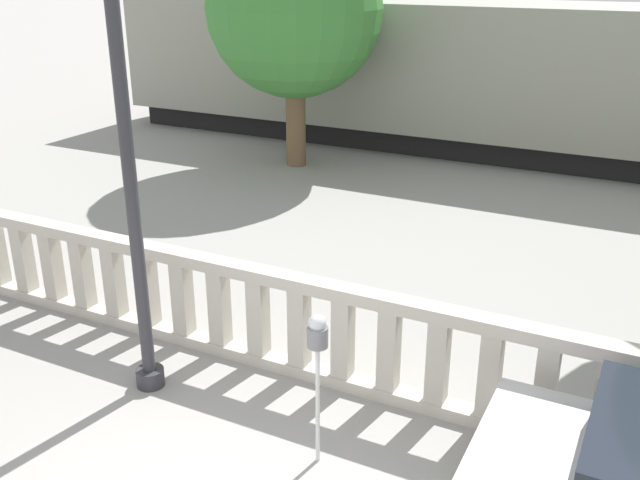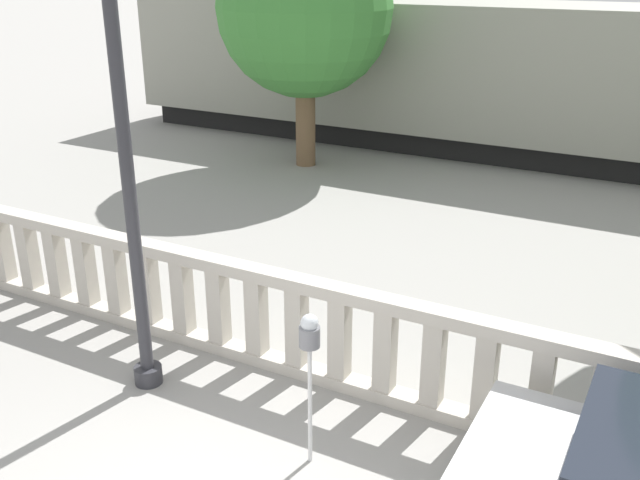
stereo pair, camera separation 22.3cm
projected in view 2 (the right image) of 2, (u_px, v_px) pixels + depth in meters
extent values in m
cube|color=#BCB5A8|center=(339.00, 380.00, 7.85)|extent=(14.80, 0.24, 0.14)
cube|color=#BCB5A8|center=(340.00, 293.00, 7.45)|extent=(14.80, 0.24, 0.14)
cube|color=#BCB5A8|center=(2.00, 248.00, 10.00)|extent=(0.20, 0.20, 0.93)
cube|color=#BCB5A8|center=(29.00, 255.00, 9.77)|extent=(0.20, 0.20, 0.93)
cube|color=#BCB5A8|center=(57.00, 262.00, 9.53)|extent=(0.20, 0.20, 0.93)
cube|color=#BCB5A8|center=(86.00, 270.00, 9.30)|extent=(0.20, 0.20, 0.93)
cube|color=#BCB5A8|center=(116.00, 278.00, 9.06)|extent=(0.20, 0.20, 0.93)
cube|color=#BCB5A8|center=(149.00, 287.00, 8.83)|extent=(0.20, 0.20, 0.93)
cube|color=#BCB5A8|center=(183.00, 296.00, 8.59)|extent=(0.20, 0.20, 0.93)
cube|color=#BCB5A8|center=(219.00, 305.00, 8.36)|extent=(0.20, 0.20, 0.93)
cube|color=#BCB5A8|center=(257.00, 316.00, 8.12)|extent=(0.20, 0.20, 0.93)
cube|color=#BCB5A8|center=(297.00, 326.00, 7.89)|extent=(0.20, 0.20, 0.93)
cube|color=#BCB5A8|center=(340.00, 338.00, 7.65)|extent=(0.20, 0.20, 0.93)
cube|color=#BCB5A8|center=(385.00, 350.00, 7.41)|extent=(0.20, 0.20, 0.93)
cube|color=#BCB5A8|center=(434.00, 363.00, 7.18)|extent=(0.20, 0.20, 0.93)
cube|color=#BCB5A8|center=(485.00, 376.00, 6.94)|extent=(0.20, 0.20, 0.93)
cube|color=#BCB5A8|center=(541.00, 391.00, 6.71)|extent=(0.20, 0.20, 0.93)
cube|color=#BCB5A8|center=(600.00, 407.00, 6.47)|extent=(0.20, 0.20, 0.93)
cylinder|color=#2D2D33|center=(148.00, 374.00, 7.90)|extent=(0.31, 0.31, 0.20)
cylinder|color=#2D2D33|center=(119.00, 88.00, 6.73)|extent=(0.14, 0.14, 6.12)
cylinder|color=silver|center=(310.00, 405.00, 6.48)|extent=(0.04, 0.04, 1.23)
cylinder|color=slate|center=(310.00, 337.00, 6.22)|extent=(0.19, 0.19, 0.19)
sphere|color=#B2B7BC|center=(309.00, 323.00, 6.17)|extent=(0.16, 0.16, 0.16)
cylinder|color=black|center=(569.00, 449.00, 6.35)|extent=(0.65, 0.18, 0.65)
cylinder|color=brown|center=(306.00, 121.00, 15.87)|extent=(0.44, 0.44, 2.01)
sphere|color=#387A33|center=(305.00, 7.00, 14.97)|extent=(3.77, 3.77, 3.77)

